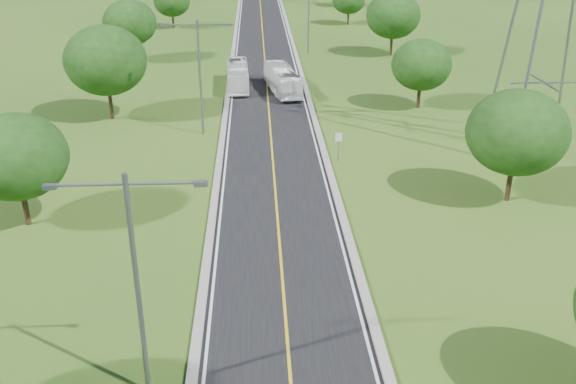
# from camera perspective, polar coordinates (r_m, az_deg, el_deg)

# --- Properties ---
(ground) EXTENTS (260.00, 260.00, 0.00)m
(ground) POSITION_cam_1_polar(r_m,az_deg,el_deg) (71.96, -1.88, 9.18)
(ground) COLOR #285217
(ground) RESTS_ON ground
(road) EXTENTS (8.00, 150.00, 0.06)m
(road) POSITION_cam_1_polar(r_m,az_deg,el_deg) (77.76, -1.97, 10.36)
(road) COLOR black
(road) RESTS_ON ground
(curb_left) EXTENTS (0.50, 150.00, 0.22)m
(curb_left) POSITION_cam_1_polar(r_m,az_deg,el_deg) (77.79, -5.16, 10.34)
(curb_left) COLOR gray
(curb_left) RESTS_ON ground
(curb_right) EXTENTS (0.50, 150.00, 0.22)m
(curb_right) POSITION_cam_1_polar(r_m,az_deg,el_deg) (77.93, 1.20, 10.46)
(curb_right) COLOR gray
(curb_right) RESTS_ON ground
(speed_limit_sign) EXTENTS (0.55, 0.09, 2.40)m
(speed_limit_sign) POSITION_cam_1_polar(r_m,az_deg,el_deg) (50.88, 4.51, 4.47)
(speed_limit_sign) COLOR slate
(speed_limit_sign) RESTS_ON ground
(streetlight_near_left) EXTENTS (5.90, 0.25, 10.00)m
(streetlight_near_left) POSITION_cam_1_polar(r_m,az_deg,el_deg) (25.49, -13.40, -6.84)
(streetlight_near_left) COLOR slate
(streetlight_near_left) RESTS_ON ground
(streetlight_mid_left) EXTENTS (5.90, 0.25, 10.00)m
(streetlight_mid_left) POSITION_cam_1_polar(r_m,az_deg,el_deg) (56.15, -7.87, 10.86)
(streetlight_mid_left) COLOR slate
(streetlight_mid_left) RESTS_ON ground
(streetlight_far_right) EXTENTS (5.90, 0.25, 10.00)m
(streetlight_far_right) POSITION_cam_1_polar(r_m,az_deg,el_deg) (88.68, 1.85, 16.00)
(streetlight_far_right) COLOR slate
(streetlight_far_right) RESTS_ON ground
(tree_lb) EXTENTS (6.30, 6.30, 7.33)m
(tree_lb) POSITION_cam_1_polar(r_m,az_deg,el_deg) (42.69, -23.02, 2.91)
(tree_lb) COLOR black
(tree_lb) RESTS_ON ground
(tree_lc) EXTENTS (7.56, 7.56, 8.79)m
(tree_lc) POSITION_cam_1_polar(r_m,az_deg,el_deg) (62.44, -15.91, 11.19)
(tree_lc) COLOR black
(tree_lc) RESTS_ON ground
(tree_ld) EXTENTS (6.72, 6.72, 7.82)m
(tree_ld) POSITION_cam_1_polar(r_m,az_deg,el_deg) (86.05, -13.90, 14.41)
(tree_ld) COLOR black
(tree_ld) RESTS_ON ground
(tree_le) EXTENTS (5.88, 5.88, 6.84)m
(tree_le) POSITION_cam_1_polar(r_m,az_deg,el_deg) (109.22, -10.31, 16.38)
(tree_le) COLOR black
(tree_le) RESTS_ON ground
(tree_rb) EXTENTS (6.72, 6.72, 7.82)m
(tree_rb) POSITION_cam_1_polar(r_m,az_deg,el_deg) (45.23, 19.70, 5.01)
(tree_rb) COLOR black
(tree_rb) RESTS_ON ground
(tree_rc) EXTENTS (5.88, 5.88, 6.84)m
(tree_rc) POSITION_cam_1_polar(r_m,az_deg,el_deg) (65.18, 11.78, 11.00)
(tree_rc) COLOR black
(tree_rc) RESTS_ON ground
(tree_rd) EXTENTS (7.14, 7.14, 8.30)m
(tree_rd) POSITION_cam_1_polar(r_m,az_deg,el_deg) (88.41, 9.33, 15.24)
(tree_rd) COLOR black
(tree_rd) RESTS_ON ground
(tree_re) EXTENTS (5.46, 5.46, 6.35)m
(tree_re) POSITION_cam_1_polar(r_m,az_deg,el_deg) (111.55, 5.43, 16.64)
(tree_re) COLOR black
(tree_re) RESTS_ON ground
(bus_outbound) EXTENTS (3.89, 10.11, 2.75)m
(bus_outbound) POSITION_cam_1_polar(r_m,az_deg,el_deg) (70.04, -0.52, 9.98)
(bus_outbound) COLOR white
(bus_outbound) RESTS_ON road
(bus_inbound) EXTENTS (2.54, 9.53, 2.64)m
(bus_inbound) POSITION_cam_1_polar(r_m,az_deg,el_deg) (72.12, -4.48, 10.28)
(bus_inbound) COLOR white
(bus_inbound) RESTS_ON road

